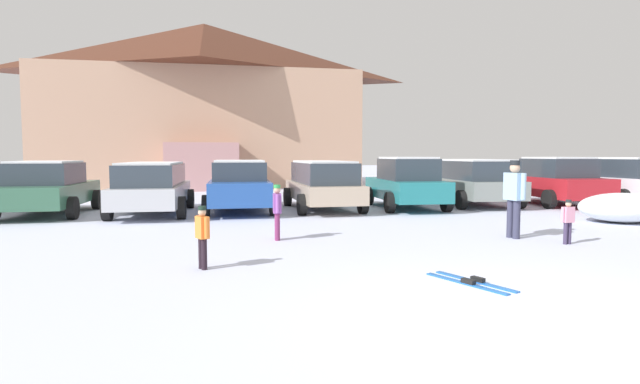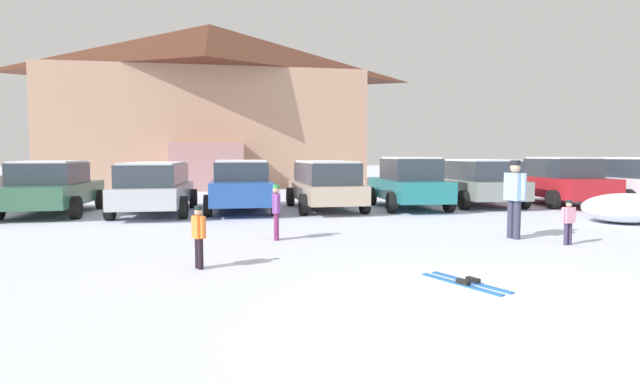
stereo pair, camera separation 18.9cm
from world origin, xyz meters
TOP-DOWN VIEW (x-y plane):
  - ground at (0.00, 0.00)m, footprint 160.00×160.00m
  - ski_lodge at (-3.82, 26.34)m, footprint 17.93×10.97m
  - parked_green_coupe at (-8.21, 11.50)m, footprint 2.30×4.37m
  - parked_silver_wagon at (-5.21, 11.12)m, footprint 2.31×4.85m
  - parked_blue_hatchback at (-2.61, 11.33)m, footprint 2.31×4.69m
  - parked_beige_suv at (0.07, 11.20)m, footprint 2.12×4.56m
  - parked_teal_hatchback at (2.88, 11.01)m, footprint 2.25×4.22m
  - parked_grey_wagon at (5.62, 11.42)m, footprint 2.50×4.28m
  - parked_red_sedan at (8.59, 11.11)m, footprint 2.47×4.48m
  - parked_white_suv at (11.20, 11.02)m, footprint 2.24×4.37m
  - skier_child_in_purple_jacket at (-2.12, 5.68)m, footprint 0.19×0.43m
  - skier_adult_in_blue_parka at (2.86, 4.87)m, footprint 0.31×0.61m
  - skier_child_in_pink_snowsuit at (3.49, 3.98)m, footprint 0.33×0.15m
  - skier_child_in_orange_jacket at (-3.60, 3.26)m, footprint 0.23×0.34m
  - pair_of_skis at (0.06, 1.59)m, footprint 0.78×1.38m
  - plowed_snow_pile at (7.24, 6.56)m, footprint 2.36×1.89m

SIDE VIEW (x-z plane):
  - ground at x=0.00m, z-range 0.00..0.00m
  - pair_of_skis at x=0.06m, z-range -0.02..0.06m
  - plowed_snow_pile at x=7.24m, z-range 0.00..0.77m
  - skier_child_in_pink_snowsuit at x=3.49m, z-range 0.06..0.95m
  - skier_child_in_orange_jacket at x=-3.60m, z-range 0.06..1.05m
  - skier_child_in_purple_jacket at x=-2.12m, z-range 0.08..1.24m
  - parked_green_coupe at x=-8.21m, z-range 0.01..1.62m
  - parked_blue_hatchback at x=-2.61m, z-range 0.02..1.64m
  - parked_silver_wagon at x=-5.21m, z-range 0.07..1.64m
  - parked_teal_hatchback at x=2.88m, z-range 0.00..1.72m
  - parked_red_sedan at x=8.59m, z-range 0.00..1.72m
  - parked_beige_suv at x=0.07m, z-range 0.07..1.66m
  - parked_grey_wagon at x=5.62m, z-range 0.07..1.70m
  - parked_white_suv at x=11.20m, z-range 0.06..1.76m
  - skier_adult_in_blue_parka at x=2.86m, z-range 0.11..1.78m
  - ski_lodge at x=-3.82m, z-range 0.07..9.65m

